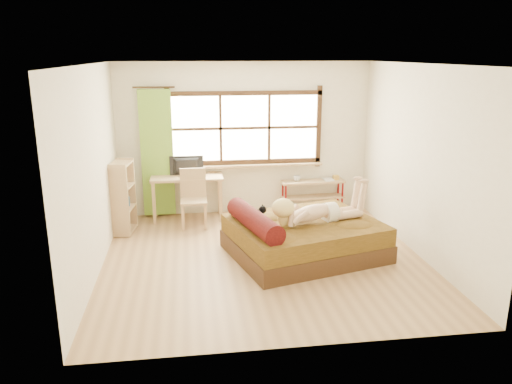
{
  "coord_description": "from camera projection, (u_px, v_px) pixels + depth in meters",
  "views": [
    {
      "loc": [
        -1.01,
        -6.54,
        2.84
      ],
      "look_at": [
        -0.08,
        0.2,
        0.94
      ],
      "focal_mm": 35.0,
      "sensor_mm": 36.0,
      "label": 1
    }
  ],
  "objects": [
    {
      "name": "wall_front",
      "position": [
        301.0,
        219.0,
        4.62
      ],
      "size": [
        4.5,
        0.0,
        4.5
      ],
      "primitive_type": "plane",
      "rotation": [
        -1.57,
        0.0,
        0.0
      ],
      "color": "silver",
      "rests_on": "floor"
    },
    {
      "name": "wall_left",
      "position": [
        93.0,
        172.0,
        6.47
      ],
      "size": [
        0.0,
        4.5,
        4.5
      ],
      "primitive_type": "plane",
      "rotation": [
        1.57,
        0.0,
        1.57
      ],
      "color": "silver",
      "rests_on": "floor"
    },
    {
      "name": "monitor",
      "position": [
        186.0,
        166.0,
        8.65
      ],
      "size": [
        0.58,
        0.08,
        0.34
      ],
      "primitive_type": "imported",
      "rotation": [
        0.0,
        0.0,
        3.13
      ],
      "color": "black",
      "rests_on": "desk"
    },
    {
      "name": "wall_back",
      "position": [
        245.0,
        139.0,
        8.92
      ],
      "size": [
        4.5,
        0.0,
        4.5
      ],
      "primitive_type": "plane",
      "rotation": [
        1.57,
        0.0,
        0.0
      ],
      "color": "silver",
      "rests_on": "floor"
    },
    {
      "name": "bookshelf",
      "position": [
        123.0,
        197.0,
        8.02
      ],
      "size": [
        0.36,
        0.55,
        1.18
      ],
      "rotation": [
        0.0,
        0.0,
        -0.14
      ],
      "color": "tan",
      "rests_on": "floor"
    },
    {
      "name": "ceiling",
      "position": [
        264.0,
        64.0,
        6.41
      ],
      "size": [
        4.5,
        4.5,
        0.0
      ],
      "primitive_type": "plane",
      "rotation": [
        3.14,
        0.0,
        0.0
      ],
      "color": "white",
      "rests_on": "wall_back"
    },
    {
      "name": "window",
      "position": [
        245.0,
        130.0,
        8.84
      ],
      "size": [
        2.8,
        0.16,
        1.46
      ],
      "color": "#FFEDBF",
      "rests_on": "wall_back"
    },
    {
      "name": "pipe_shelf",
      "position": [
        313.0,
        189.0,
        9.16
      ],
      "size": [
        1.18,
        0.34,
        0.66
      ],
      "rotation": [
        0.0,
        0.0,
        0.04
      ],
      "color": "tan",
      "rests_on": "floor"
    },
    {
      "name": "chair",
      "position": [
        194.0,
        195.0,
        8.38
      ],
      "size": [
        0.44,
        0.44,
        0.97
      ],
      "rotation": [
        0.0,
        0.0,
        -0.01
      ],
      "color": "tan",
      "rests_on": "floor"
    },
    {
      "name": "woman",
      "position": [
        317.0,
        201.0,
        7.04
      ],
      "size": [
        1.48,
        0.77,
        0.61
      ],
      "primitive_type": null,
      "rotation": [
        0.0,
        0.0,
        0.27
      ],
      "color": "#D3A988",
      "rests_on": "bed"
    },
    {
      "name": "kitten",
      "position": [
        254.0,
        213.0,
        7.12
      ],
      "size": [
        0.33,
        0.2,
        0.24
      ],
      "primitive_type": null,
      "rotation": [
        0.0,
        0.0,
        0.27
      ],
      "color": "black",
      "rests_on": "bed"
    },
    {
      "name": "book",
      "position": [
        324.0,
        180.0,
        9.14
      ],
      "size": [
        0.19,
        0.25,
        0.02
      ],
      "primitive_type": "imported",
      "rotation": [
        0.0,
        0.0,
        0.04
      ],
      "color": "gray",
      "rests_on": "pipe_shelf"
    },
    {
      "name": "bed",
      "position": [
        302.0,
        237.0,
        7.19
      ],
      "size": [
        2.39,
        2.11,
        0.77
      ],
      "rotation": [
        0.0,
        0.0,
        0.27
      ],
      "color": "black",
      "rests_on": "floor"
    },
    {
      "name": "desk",
      "position": [
        187.0,
        182.0,
        8.67
      ],
      "size": [
        1.24,
        0.58,
        0.77
      ],
      "rotation": [
        0.0,
        0.0,
        -0.01
      ],
      "color": "tan",
      "rests_on": "floor"
    },
    {
      "name": "floor",
      "position": [
        264.0,
        258.0,
        7.13
      ],
      "size": [
        4.5,
        4.5,
        0.0
      ],
      "primitive_type": "plane",
      "color": "#9E754C",
      "rests_on": "ground"
    },
    {
      "name": "wall_right",
      "position": [
        421.0,
        162.0,
        7.07
      ],
      "size": [
        0.0,
        4.5,
        4.5
      ],
      "primitive_type": "plane",
      "rotation": [
        1.57,
        0.0,
        -1.57
      ],
      "color": "silver",
      "rests_on": "floor"
    },
    {
      "name": "cup",
      "position": [
        297.0,
        178.0,
        9.06
      ],
      "size": [
        0.13,
        0.13,
        0.1
      ],
      "primitive_type": "imported",
      "rotation": [
        0.0,
        0.0,
        0.04
      ],
      "color": "gray",
      "rests_on": "pipe_shelf"
    },
    {
      "name": "curtain",
      "position": [
        157.0,
        154.0,
        8.65
      ],
      "size": [
        0.55,
        0.1,
        2.2
      ],
      "primitive_type": "cube",
      "color": "#589328",
      "rests_on": "wall_back"
    }
  ]
}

